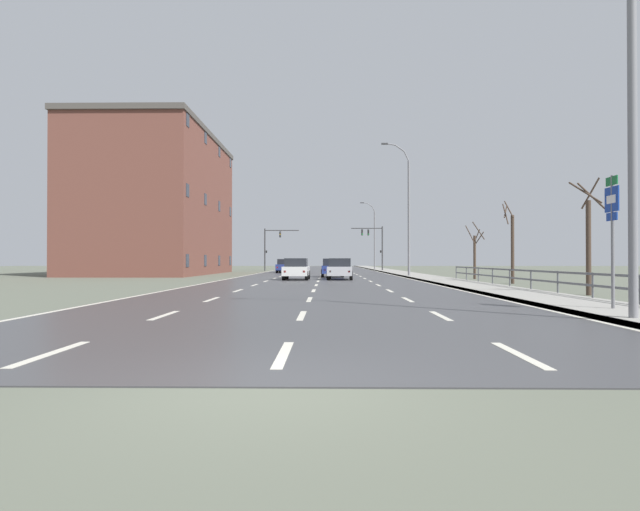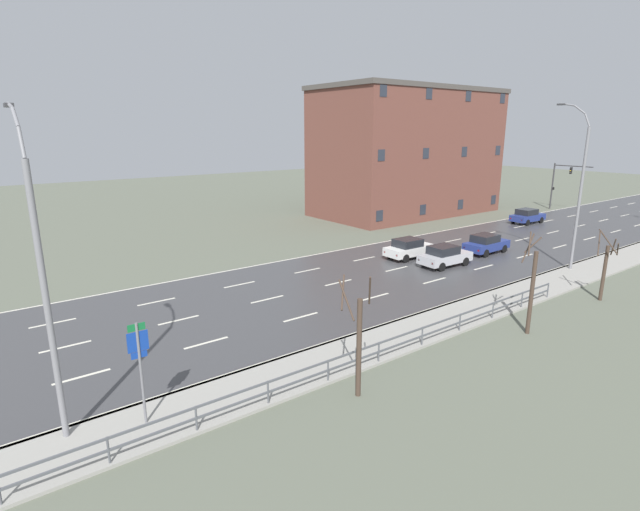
# 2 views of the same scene
# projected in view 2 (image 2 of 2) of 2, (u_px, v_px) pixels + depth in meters

# --- Properties ---
(ground_plane) EXTENTS (160.00, 160.00, 0.12)m
(ground_plane) POSITION_uv_depth(u_px,v_px,m) (539.00, 236.00, 45.86)
(ground_plane) COLOR #5B6051
(road_asphalt_strip) EXTENTS (14.00, 120.00, 0.03)m
(road_asphalt_strip) POSITION_uv_depth(u_px,v_px,m) (598.00, 222.00, 52.79)
(road_asphalt_strip) COLOR #3D3D3F
(road_asphalt_strip) RESTS_ON ground
(guardrail) EXTENTS (0.07, 27.45, 1.00)m
(guardrail) POSITION_uv_depth(u_px,v_px,m) (379.00, 349.00, 20.60)
(guardrail) COLOR #515459
(guardrail) RESTS_ON ground
(street_lamp_foreground) EXTENTS (2.47, 0.24, 10.57)m
(street_lamp_foreground) POSITION_uv_depth(u_px,v_px,m) (43.00, 286.00, 14.54)
(street_lamp_foreground) COLOR slate
(street_lamp_foreground) RESTS_ON ground
(street_lamp_midground) EXTENTS (2.46, 0.24, 11.54)m
(street_lamp_midground) POSITION_uv_depth(u_px,v_px,m) (579.00, 191.00, 33.31)
(street_lamp_midground) COLOR slate
(street_lamp_midground) RESTS_ON ground
(highway_sign) EXTENTS (0.09, 0.68, 3.73)m
(highway_sign) POSITION_uv_depth(u_px,v_px,m) (140.00, 361.00, 15.85)
(highway_sign) COLOR slate
(highway_sign) RESTS_ON ground
(traffic_signal_left) EXTENTS (4.70, 0.36, 5.74)m
(traffic_signal_left) POSITION_uv_depth(u_px,v_px,m) (560.00, 179.00, 59.91)
(traffic_signal_left) COLOR #38383A
(traffic_signal_left) RESTS_ON ground
(car_near_right) EXTENTS (1.90, 4.13, 1.57)m
(car_near_right) POSITION_uv_depth(u_px,v_px,m) (486.00, 244.00, 39.16)
(car_near_right) COLOR navy
(car_near_right) RESTS_ON ground
(car_far_right) EXTENTS (1.96, 4.17, 1.57)m
(car_far_right) POSITION_uv_depth(u_px,v_px,m) (445.00, 256.00, 35.39)
(car_far_right) COLOR #B7B7BC
(car_far_right) RESTS_ON ground
(car_far_left) EXTENTS (1.94, 4.15, 1.57)m
(car_far_left) POSITION_uv_depth(u_px,v_px,m) (527.00, 216.00, 51.72)
(car_far_left) COLOR navy
(car_far_left) RESTS_ON ground
(car_near_left) EXTENTS (1.88, 4.12, 1.57)m
(car_near_left) POSITION_uv_depth(u_px,v_px,m) (409.00, 248.00, 37.64)
(car_near_left) COLOR silver
(car_near_left) RESTS_ON ground
(brick_building) EXTENTS (11.53, 22.05, 14.39)m
(brick_building) POSITION_uv_depth(u_px,v_px,m) (407.00, 152.00, 56.84)
(brick_building) COLOR brown
(brick_building) RESTS_ON ground
(bare_tree_near) EXTENTS (1.35, 1.45, 4.81)m
(bare_tree_near) POSITION_uv_depth(u_px,v_px,m) (358.00, 342.00, 17.74)
(bare_tree_near) COLOR #423328
(bare_tree_near) RESTS_ON ground
(bare_tree_mid) EXTENTS (0.67, 1.10, 5.06)m
(bare_tree_mid) POSITION_uv_depth(u_px,v_px,m) (531.00, 288.00, 23.33)
(bare_tree_mid) COLOR #423328
(bare_tree_mid) RESTS_ON ground
(bare_tree_far) EXTENTS (1.34, 1.38, 4.33)m
(bare_tree_far) POSITION_uv_depth(u_px,v_px,m) (605.00, 268.00, 28.00)
(bare_tree_far) COLOR #423328
(bare_tree_far) RESTS_ON ground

